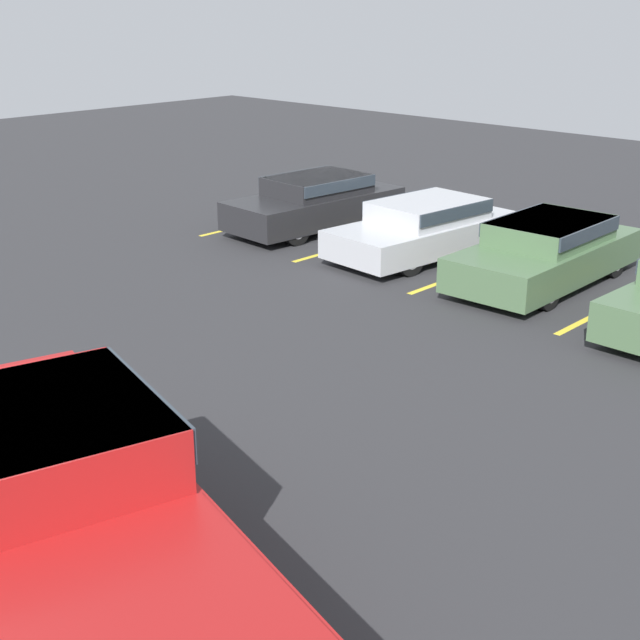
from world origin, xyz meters
The scene contains 8 objects.
stall_stripe_a centered at (-7.91, 11.97, 0.00)m, with size 0.12×4.30×0.01m, color yellow.
stall_stripe_b centered at (-4.91, 11.97, 0.00)m, with size 0.12×4.30×0.01m, color yellow.
stall_stripe_c centered at (-1.92, 11.97, 0.00)m, with size 0.12×4.30×0.01m, color yellow.
stall_stripe_d centered at (1.08, 11.97, 0.00)m, with size 0.12×4.30×0.01m, color yellow.
pickup_truck centered at (1.41, 0.74, 0.92)m, with size 6.23×3.54×1.85m.
parked_sedan_a centered at (-6.48, 12.08, 0.66)m, with size 1.99×4.37×1.24m.
parked_sedan_b centered at (-3.29, 12.05, 0.62)m, with size 2.12×4.45×1.16m.
parked_sedan_c centered at (-0.48, 12.09, 0.65)m, with size 1.88×4.48×1.22m.
Camera 1 is at (7.53, -2.44, 5.14)m, focal length 50.00 mm.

